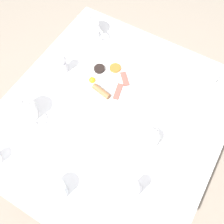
# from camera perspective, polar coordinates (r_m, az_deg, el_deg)

# --- Properties ---
(ground_plane) EXTENTS (8.00, 8.00, 0.00)m
(ground_plane) POSITION_cam_1_polar(r_m,az_deg,el_deg) (1.92, 0.00, -11.10)
(ground_plane) COLOR gray
(table) EXTENTS (1.07, 0.99, 0.76)m
(table) POSITION_cam_1_polar(r_m,az_deg,el_deg) (1.27, 0.00, -1.97)
(table) COLOR white
(table) RESTS_ON ground_plane
(breakfast_plate) EXTENTS (0.31, 0.31, 0.04)m
(breakfast_plate) POSITION_cam_1_polar(r_m,az_deg,el_deg) (1.29, -0.97, 6.76)
(breakfast_plate) COLOR white
(breakfast_plate) RESTS_ON table
(teapot_near) EXTENTS (0.10, 0.18, 0.13)m
(teapot_near) POSITION_cam_1_polar(r_m,az_deg,el_deg) (1.22, -18.50, 0.49)
(teapot_near) COLOR white
(teapot_near) RESTS_ON table
(teapot_far) EXTENTS (0.10, 0.19, 0.13)m
(teapot_far) POSITION_cam_1_polar(r_m,az_deg,el_deg) (1.47, -4.83, 17.97)
(teapot_far) COLOR white
(teapot_far) RESTS_ON table
(teacup_with_saucer_left) EXTENTS (0.15, 0.15, 0.06)m
(teacup_with_saucer_left) POSITION_cam_1_polar(r_m,az_deg,el_deg) (1.36, 20.25, 6.95)
(teacup_with_saucer_left) COLOR white
(teacup_with_saucer_left) RESTS_ON table
(teacup_with_saucer_right) EXTENTS (0.15, 0.15, 0.06)m
(teacup_with_saucer_right) POSITION_cam_1_polar(r_m,az_deg,el_deg) (1.13, 7.97, -6.00)
(teacup_with_saucer_right) COLOR white
(teacup_with_saucer_right) RESTS_ON table
(water_glass_tall) EXTENTS (0.08, 0.08, 0.08)m
(water_glass_tall) POSITION_cam_1_polar(r_m,az_deg,el_deg) (1.07, -12.07, -16.29)
(water_glass_tall) COLOR white
(water_glass_tall) RESTS_ON table
(pepper_grinder) EXTENTS (0.05, 0.05, 0.11)m
(pepper_grinder) POSITION_cam_1_polar(r_m,az_deg,el_deg) (1.04, 4.93, -16.42)
(pepper_grinder) COLOR #BCBCC1
(pepper_grinder) RESTS_ON table
(salt_grinder) EXTENTS (0.05, 0.05, 0.11)m
(salt_grinder) POSITION_cam_1_polar(r_m,az_deg,el_deg) (1.32, -10.84, 10.34)
(salt_grinder) COLOR #BCBCC1
(salt_grinder) RESTS_ON table
(fork_by_plate) EXTENTS (0.17, 0.03, 0.00)m
(fork_by_plate) POSITION_cam_1_polar(r_m,az_deg,el_deg) (1.27, 12.01, 2.93)
(fork_by_plate) COLOR silver
(fork_by_plate) RESTS_ON table
(knife_by_plate) EXTENTS (0.23, 0.07, 0.00)m
(knife_by_plate) POSITION_cam_1_polar(r_m,az_deg,el_deg) (1.08, -3.01, -20.97)
(knife_by_plate) COLOR silver
(knife_by_plate) RESTS_ON table
(spoon_for_tea) EXTENTS (0.14, 0.07, 0.00)m
(spoon_for_tea) POSITION_cam_1_polar(r_m,az_deg,el_deg) (1.13, 14.26, -14.80)
(spoon_for_tea) COLOR silver
(spoon_for_tea) RESTS_ON table
(fork_spare) EXTENTS (0.16, 0.09, 0.00)m
(fork_spare) POSITION_cam_1_polar(r_m,az_deg,el_deg) (1.21, 16.11, -4.15)
(fork_spare) COLOR silver
(fork_spare) RESTS_ON table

